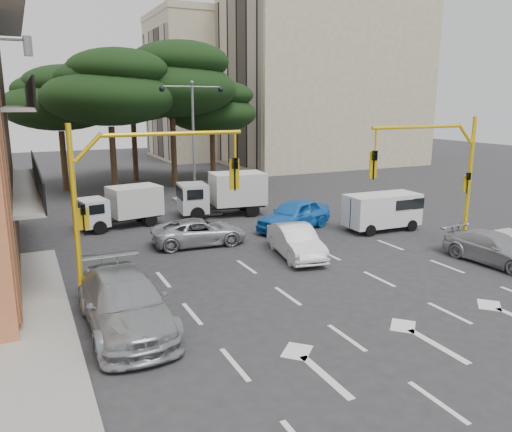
% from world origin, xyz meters
% --- Properties ---
extents(ground, '(120.00, 120.00, 0.00)m').
position_xyz_m(ground, '(0.00, 0.00, 0.00)').
color(ground, '#28282B').
rests_on(ground, ground).
extents(median_strip, '(1.40, 6.00, 0.15)m').
position_xyz_m(median_strip, '(0.00, 16.00, 0.07)').
color(median_strip, gray).
rests_on(median_strip, ground).
extents(apartment_beige_near, '(20.20, 12.15, 18.70)m').
position_xyz_m(apartment_beige_near, '(19.95, 32.00, 9.35)').
color(apartment_beige_near, tan).
rests_on(apartment_beige_near, ground).
extents(apartment_beige_far, '(16.20, 12.15, 16.70)m').
position_xyz_m(apartment_beige_far, '(12.95, 44.00, 8.35)').
color(apartment_beige_far, tan).
rests_on(apartment_beige_far, ground).
extents(pine_left_near, '(9.15, 9.15, 10.23)m').
position_xyz_m(pine_left_near, '(-3.94, 21.96, 7.60)').
color(pine_left_near, '#382616').
rests_on(pine_left_near, ground).
extents(pine_center, '(9.98, 9.98, 11.16)m').
position_xyz_m(pine_center, '(1.06, 23.96, 8.30)').
color(pine_center, '#382616').
rests_on(pine_center, ground).
extents(pine_left_far, '(8.32, 8.32, 9.30)m').
position_xyz_m(pine_left_far, '(-6.94, 25.96, 6.91)').
color(pine_left_far, '#382616').
rests_on(pine_left_far, ground).
extents(pine_right, '(7.49, 7.49, 8.37)m').
position_xyz_m(pine_right, '(5.06, 25.96, 6.22)').
color(pine_right, '#382616').
rests_on(pine_right, ground).
extents(pine_back, '(9.15, 9.15, 10.23)m').
position_xyz_m(pine_back, '(-0.94, 28.96, 7.60)').
color(pine_back, '#382616').
rests_on(pine_back, ground).
extents(signal_mast_right, '(5.79, 0.37, 6.00)m').
position_xyz_m(signal_mast_right, '(6.80, 1.99, 3.88)').
color(signal_mast_right, yellow).
rests_on(signal_mast_right, ground).
extents(signal_mast_left, '(5.79, 0.37, 6.00)m').
position_xyz_m(signal_mast_left, '(-6.80, 1.99, 3.88)').
color(signal_mast_left, yellow).
rests_on(signal_mast_left, ground).
extents(street_lamp_center, '(4.16, 0.36, 7.77)m').
position_xyz_m(street_lamp_center, '(0.00, 16.00, 5.43)').
color(street_lamp_center, slate).
rests_on(street_lamp_center, median_strip).
extents(car_white_hatch, '(2.17, 4.37, 1.38)m').
position_xyz_m(car_white_hatch, '(0.54, 3.86, 0.69)').
color(car_white_hatch, silver).
rests_on(car_white_hatch, ground).
extents(car_blue_compact, '(5.08, 3.66, 1.61)m').
position_xyz_m(car_blue_compact, '(2.83, 8.03, 0.80)').
color(car_blue_compact, blue).
rests_on(car_blue_compact, ground).
extents(car_silver_wagon, '(2.32, 5.68, 1.65)m').
position_xyz_m(car_silver_wagon, '(-7.61, -0.14, 0.82)').
color(car_silver_wagon, '#96999D').
rests_on(car_silver_wagon, ground).
extents(car_silver_cross_a, '(4.63, 2.42, 1.24)m').
position_xyz_m(car_silver_cross_a, '(-2.64, 7.48, 0.62)').
color(car_silver_cross_a, '#ABACB3').
rests_on(car_silver_cross_a, ground).
extents(car_silver_parked, '(2.18, 4.58, 1.29)m').
position_xyz_m(car_silver_parked, '(7.60, -0.53, 0.65)').
color(car_silver_parked, '#9FA1A7').
rests_on(car_silver_parked, ground).
extents(van_white, '(4.01, 1.93, 1.97)m').
position_xyz_m(van_white, '(6.97, 6.00, 0.99)').
color(van_white, silver).
rests_on(van_white, ground).
extents(box_truck_a, '(4.68, 2.67, 2.17)m').
position_xyz_m(box_truck_a, '(-5.34, 12.55, 1.08)').
color(box_truck_a, silver).
rests_on(box_truck_a, ground).
extents(box_truck_b, '(5.37, 2.74, 2.54)m').
position_xyz_m(box_truck_b, '(0.67, 12.82, 1.27)').
color(box_truck_b, silver).
rests_on(box_truck_b, ground).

